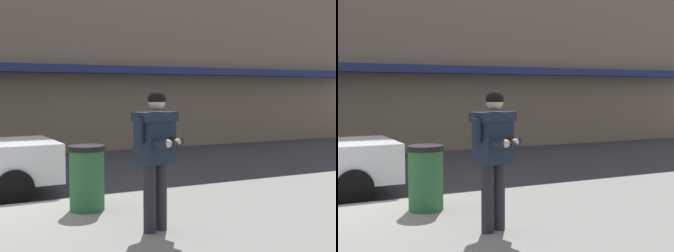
{
  "view_description": "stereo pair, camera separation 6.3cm",
  "coord_description": "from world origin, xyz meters",
  "views": [
    {
      "loc": [
        -0.51,
        -7.86,
        1.93
      ],
      "look_at": [
        2.1,
        -2.55,
        1.49
      ],
      "focal_mm": 50.0,
      "sensor_mm": 36.0,
      "label": 1
    },
    {
      "loc": [
        -0.45,
        -7.89,
        1.93
      ],
      "look_at": [
        2.1,
        -2.55,
        1.49
      ],
      "focal_mm": 50.0,
      "sensor_mm": 36.0,
      "label": 2
    }
  ],
  "objects": [
    {
      "name": "parking_meter",
      "position": [
        2.76,
        -0.6,
        0.97
      ],
      "size": [
        0.12,
        0.18,
        1.27
      ],
      "color": "#4C4C51",
      "rests_on": "sidewalk"
    },
    {
      "name": "man_texting_on_phone",
      "position": [
        1.94,
        -2.52,
        1.25
      ],
      "size": [
        0.62,
        0.65,
        1.81
      ],
      "color": "#23232B",
      "rests_on": "sidewalk"
    },
    {
      "name": "curb_paint_line",
      "position": [
        1.0,
        0.05,
        0.0
      ],
      "size": [
        28.0,
        0.12,
        0.01
      ],
      "primitive_type": "cube",
      "color": "silver",
      "rests_on": "ground"
    },
    {
      "name": "trash_bin",
      "position": [
        1.46,
        -1.09,
        0.63
      ],
      "size": [
        0.55,
        0.55,
        0.98
      ],
      "color": "#2D6638",
      "rests_on": "sidewalk"
    }
  ]
}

